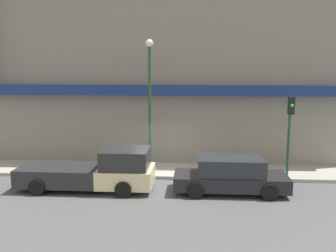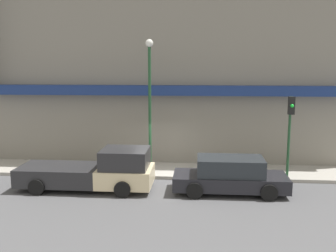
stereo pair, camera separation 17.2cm
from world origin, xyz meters
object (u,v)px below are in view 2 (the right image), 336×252
at_px(traffic_light, 290,122).
at_px(fire_hydrant, 128,166).
at_px(pickup_truck, 95,171).
at_px(parked_car, 230,176).
at_px(street_lamp, 150,92).

bearing_deg(traffic_light, fire_hydrant, 179.60).
relative_size(pickup_truck, traffic_light, 1.54).
bearing_deg(traffic_light, parked_car, -144.83).
bearing_deg(parked_car, traffic_light, 37.14).
distance_m(fire_hydrant, traffic_light, 7.78).
bearing_deg(pickup_truck, parked_car, -0.26).
xyz_separation_m(pickup_truck, street_lamp, (2.06, 2.22, 3.23)).
relative_size(parked_car, fire_hydrant, 6.91).
distance_m(pickup_truck, street_lamp, 4.43).
relative_size(parked_car, street_lamp, 0.74).
height_order(street_lamp, traffic_light, street_lamp).
xyz_separation_m(pickup_truck, fire_hydrant, (1.01, 2.02, -0.28)).
distance_m(pickup_truck, parked_car, 5.68).
bearing_deg(parked_car, pickup_truck, -178.03).
height_order(parked_car, fire_hydrant, parked_car).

